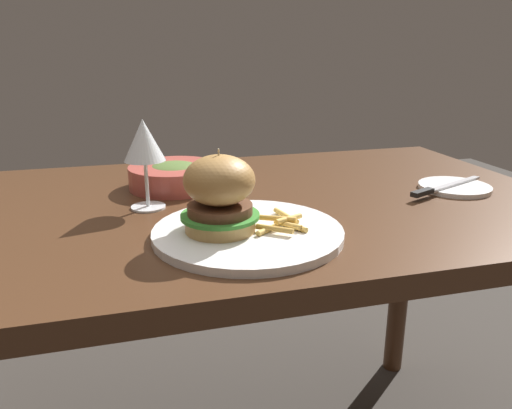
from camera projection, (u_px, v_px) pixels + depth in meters
dining_table at (225, 243)px, 1.02m from camera, size 1.39×0.78×0.74m
main_plate at (249, 232)px, 0.82m from camera, size 0.31×0.31×0.01m
burger_sandwich at (220, 194)px, 0.79m from camera, size 0.13×0.13×0.13m
fries_pile at (282, 223)px, 0.82m from camera, size 0.09×0.12×0.02m
wine_glass at (144, 143)px, 0.92m from camera, size 0.08×0.08×0.17m
bread_plate at (455, 187)px, 1.08m from camera, size 0.15×0.15×0.01m
table_knife at (441, 187)px, 1.05m from camera, size 0.23×0.11×0.01m
soup_bowl at (175, 175)px, 1.09m from camera, size 0.20×0.20×0.05m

